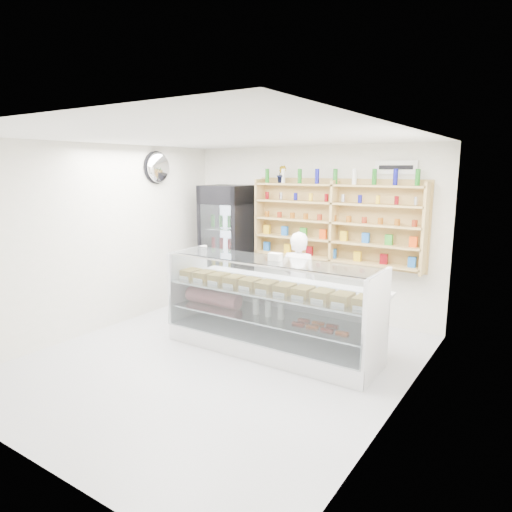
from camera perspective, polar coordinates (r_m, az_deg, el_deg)
The scene contains 8 objects.
room at distance 5.63m, azimuth -4.82°, elevation 0.27°, with size 5.00×5.00×5.00m.
display_counter at distance 6.20m, azimuth 1.86°, elevation -8.75°, with size 2.93×0.88×1.28m.
shop_worker at distance 6.75m, azimuth 5.29°, elevation -3.44°, with size 0.56×0.37×1.54m, color white.
drinks_cooler at distance 8.24m, azimuth -3.66°, elevation 1.38°, with size 0.84×0.82×2.14m.
wall_shelving at distance 7.35m, azimuth 9.70°, elevation 4.16°, with size 2.84×0.28×1.33m.
potted_plant at distance 7.74m, azimuth 3.21°, elevation 10.17°, with size 0.16×0.13×0.29m, color #1E6626.
security_mirror at distance 7.88m, azimuth -12.08°, elevation 10.76°, with size 0.15×0.50×0.50m, color silver.
wall_sign at distance 7.11m, azimuth 17.11°, elevation 10.54°, with size 0.62×0.03×0.20m, color white.
Camera 1 is at (3.44, -4.34, 2.43)m, focal length 32.00 mm.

